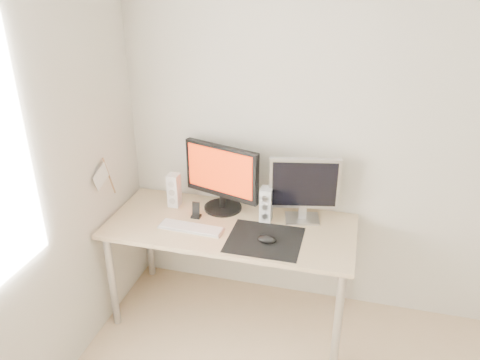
{
  "coord_description": "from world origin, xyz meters",
  "views": [
    {
      "loc": [
        -0.21,
        -1.14,
        2.27
      ],
      "look_at": [
        -0.89,
        1.48,
        1.01
      ],
      "focal_mm": 35.0,
      "sensor_mm": 36.0,
      "label": 1
    }
  ],
  "objects_px": {
    "main_monitor": "(222,176)",
    "second_monitor": "(304,187)",
    "phone_dock": "(196,213)",
    "speaker_right": "(266,204)",
    "desk": "(231,235)",
    "keyboard": "(191,228)",
    "speaker_left": "(174,190)",
    "mouse": "(267,239)"
  },
  "relations": [
    {
      "from": "mouse",
      "to": "desk",
      "type": "relative_size",
      "value": 0.07
    },
    {
      "from": "mouse",
      "to": "keyboard",
      "type": "bearing_deg",
      "value": 175.38
    },
    {
      "from": "speaker_left",
      "to": "main_monitor",
      "type": "bearing_deg",
      "value": 4.8
    },
    {
      "from": "mouse",
      "to": "speaker_left",
      "type": "height_order",
      "value": "speaker_left"
    },
    {
      "from": "mouse",
      "to": "desk",
      "type": "xyz_separation_m",
      "value": [
        -0.27,
        0.16,
        -0.1
      ]
    },
    {
      "from": "desk",
      "to": "keyboard",
      "type": "distance_m",
      "value": 0.27
    },
    {
      "from": "mouse",
      "to": "keyboard",
      "type": "distance_m",
      "value": 0.5
    },
    {
      "from": "speaker_right",
      "to": "mouse",
      "type": "bearing_deg",
      "value": -76.74
    },
    {
      "from": "second_monitor",
      "to": "keyboard",
      "type": "xyz_separation_m",
      "value": [
        -0.67,
        -0.3,
        -0.23
      ]
    },
    {
      "from": "main_monitor",
      "to": "phone_dock",
      "type": "distance_m",
      "value": 0.3
    },
    {
      "from": "phone_dock",
      "to": "speaker_right",
      "type": "bearing_deg",
      "value": 9.62
    },
    {
      "from": "speaker_right",
      "to": "speaker_left",
      "type": "bearing_deg",
      "value": 176.05
    },
    {
      "from": "main_monitor",
      "to": "second_monitor",
      "type": "relative_size",
      "value": 1.2
    },
    {
      "from": "second_monitor",
      "to": "keyboard",
      "type": "distance_m",
      "value": 0.77
    },
    {
      "from": "speaker_left",
      "to": "keyboard",
      "type": "relative_size",
      "value": 0.55
    },
    {
      "from": "main_monitor",
      "to": "second_monitor",
      "type": "distance_m",
      "value": 0.55
    },
    {
      "from": "speaker_left",
      "to": "speaker_right",
      "type": "relative_size",
      "value": 1.0
    },
    {
      "from": "desk",
      "to": "second_monitor",
      "type": "xyz_separation_m",
      "value": [
        0.44,
        0.18,
        0.32
      ]
    },
    {
      "from": "keyboard",
      "to": "phone_dock",
      "type": "relative_size",
      "value": 3.8
    },
    {
      "from": "second_monitor",
      "to": "speaker_right",
      "type": "xyz_separation_m",
      "value": [
        -0.23,
        -0.07,
        -0.12
      ]
    },
    {
      "from": "second_monitor",
      "to": "phone_dock",
      "type": "xyz_separation_m",
      "value": [
        -0.69,
        -0.15,
        -0.21
      ]
    },
    {
      "from": "mouse",
      "to": "second_monitor",
      "type": "bearing_deg",
      "value": 63.58
    },
    {
      "from": "second_monitor",
      "to": "desk",
      "type": "bearing_deg",
      "value": -157.62
    },
    {
      "from": "main_monitor",
      "to": "second_monitor",
      "type": "xyz_separation_m",
      "value": [
        0.55,
        -0.0,
        -0.01
      ]
    },
    {
      "from": "mouse",
      "to": "main_monitor",
      "type": "distance_m",
      "value": 0.56
    },
    {
      "from": "speaker_right",
      "to": "keyboard",
      "type": "xyz_separation_m",
      "value": [
        -0.44,
        -0.23,
        -0.11
      ]
    },
    {
      "from": "mouse",
      "to": "speaker_right",
      "type": "xyz_separation_m",
      "value": [
        -0.06,
        0.27,
        0.09
      ]
    },
    {
      "from": "second_monitor",
      "to": "mouse",
      "type": "bearing_deg",
      "value": -116.42
    },
    {
      "from": "mouse",
      "to": "main_monitor",
      "type": "height_order",
      "value": "main_monitor"
    },
    {
      "from": "mouse",
      "to": "keyboard",
      "type": "height_order",
      "value": "mouse"
    },
    {
      "from": "main_monitor",
      "to": "keyboard",
      "type": "relative_size",
      "value": 1.27
    },
    {
      "from": "desk",
      "to": "second_monitor",
      "type": "relative_size",
      "value": 3.57
    },
    {
      "from": "speaker_right",
      "to": "phone_dock",
      "type": "bearing_deg",
      "value": -170.38
    },
    {
      "from": "desk",
      "to": "speaker_right",
      "type": "xyz_separation_m",
      "value": [
        0.21,
        0.11,
        0.2
      ]
    },
    {
      "from": "desk",
      "to": "main_monitor",
      "type": "bearing_deg",
      "value": 120.88
    },
    {
      "from": "second_monitor",
      "to": "speaker_right",
      "type": "height_order",
      "value": "second_monitor"
    },
    {
      "from": "speaker_right",
      "to": "main_monitor",
      "type": "bearing_deg",
      "value": 167.09
    },
    {
      "from": "keyboard",
      "to": "desk",
      "type": "bearing_deg",
      "value": 26.51
    },
    {
      "from": "second_monitor",
      "to": "keyboard",
      "type": "height_order",
      "value": "second_monitor"
    },
    {
      "from": "desk",
      "to": "speaker_right",
      "type": "relative_size",
      "value": 6.81
    },
    {
      "from": "speaker_right",
      "to": "keyboard",
      "type": "relative_size",
      "value": 0.55
    },
    {
      "from": "speaker_left",
      "to": "mouse",
      "type": "bearing_deg",
      "value": -23.42
    }
  ]
}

